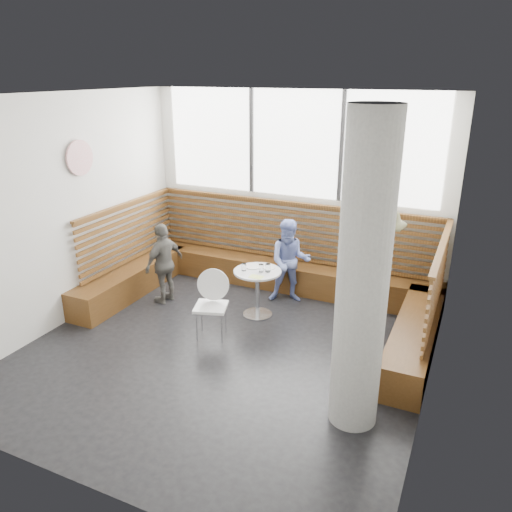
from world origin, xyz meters
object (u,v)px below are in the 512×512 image
at_px(cafe_table, 257,283).
at_px(child_left, 164,263).
at_px(child_back, 290,261).
at_px(cafe_chair, 213,299).
at_px(adult_man, 376,271).
at_px(concrete_column, 363,278).

xyz_separation_m(cafe_table, child_left, (-1.53, -0.15, 0.12)).
relative_size(cafe_table, child_back, 0.54).
xyz_separation_m(cafe_chair, adult_man, (1.96, 1.04, 0.36)).
bearing_deg(cafe_table, adult_man, 8.90).
distance_m(cafe_table, child_left, 1.54).
height_order(cafe_chair, adult_man, adult_man).
bearing_deg(concrete_column, cafe_table, 137.37).
relative_size(concrete_column, cafe_table, 4.44).
bearing_deg(adult_man, concrete_column, 176.27).
height_order(concrete_column, child_back, concrete_column).
bearing_deg(cafe_table, cafe_chair, -111.22).
xyz_separation_m(cafe_chair, child_left, (-1.22, 0.63, 0.10)).
bearing_deg(child_back, child_left, -176.28).
bearing_deg(cafe_chair, child_left, 135.25).
relative_size(cafe_chair, child_left, 0.72).
relative_size(concrete_column, adult_man, 1.77).
height_order(cafe_table, adult_man, adult_man).
relative_size(concrete_column, cafe_chair, 3.45).
bearing_deg(concrete_column, child_back, 124.21).
distance_m(concrete_column, child_left, 3.89).
distance_m(cafe_table, adult_man, 1.72).
xyz_separation_m(adult_man, child_back, (-1.41, 0.42, -0.23)).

